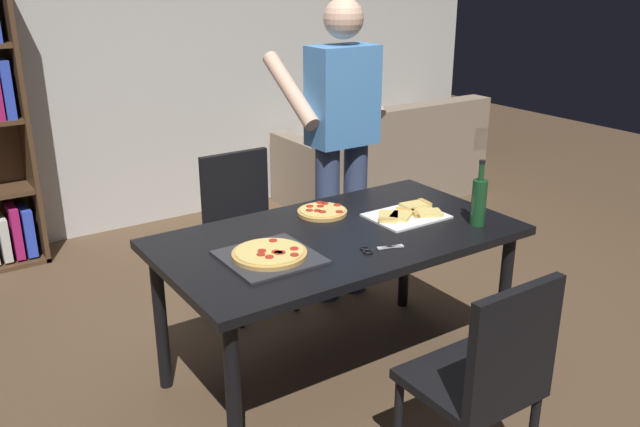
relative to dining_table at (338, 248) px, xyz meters
name	(u,v)px	position (x,y,z in m)	size (l,w,h in m)	color
ground_plane	(337,373)	(0.00, 0.00, -0.68)	(12.00, 12.00, 0.00)	brown
back_wall	(133,40)	(0.00, 2.60, 0.72)	(6.40, 0.10, 2.80)	silver
dining_table	(338,248)	(0.00, 0.00, 0.00)	(1.65, 0.91, 0.75)	black
chair_near_camera	(487,374)	(0.00, -0.94, -0.16)	(0.42, 0.42, 0.90)	black
chair_far_side	(245,221)	(0.00, 0.94, -0.16)	(0.42, 0.42, 0.90)	black
couch	(385,164)	(1.90, 1.99, -0.37)	(1.70, 0.86, 0.85)	gray
person_serving_pizza	(341,135)	(0.52, 0.72, 0.32)	(0.55, 0.54, 1.75)	#38476B
pepperoni_pizza_on_tray	(270,255)	(-0.40, -0.07, 0.09)	(0.38, 0.38, 0.04)	#2D2D33
pizza_slices_on_towel	(407,214)	(0.41, -0.01, 0.09)	(0.38, 0.28, 0.03)	white
wine_bottle	(479,201)	(0.61, -0.28, 0.19)	(0.07, 0.07, 0.32)	#194723
kitchen_scissors	(375,249)	(0.02, -0.25, 0.08)	(0.20, 0.11, 0.01)	silver
second_pizza_plain	(322,211)	(0.08, 0.25, 0.09)	(0.25, 0.25, 0.03)	tan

